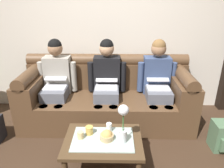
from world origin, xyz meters
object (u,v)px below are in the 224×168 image
Objects in this scene: person_left at (56,79)px; snack_bowl at (107,136)px; person_right at (157,80)px; coffee_table at (103,143)px; cup_far_center at (80,135)px; cup_near_left at (89,130)px; couch at (107,97)px; cup_near_right at (109,127)px; flower_vase at (123,121)px; person_middle at (107,79)px.

snack_bowl is (0.77, -1.04, -0.22)m from person_left.
coffee_table is (-0.73, -1.03, -0.32)m from person_right.
cup_near_left is at bearing 43.73° from cup_far_center.
person_left is 1.46m from person_right.
snack_bowl is at bearing -87.77° from couch.
cup_far_center is at bearing 179.12° from coffee_table.
person_right is at bearing 53.22° from cup_near_right.
flower_vase reaches higher than cup_far_center.
cup_near_right is at bearing 24.15° from cup_far_center.
cup_near_left is at bearing -166.09° from cup_near_right.
person_left reaches higher than flower_vase.
cup_near_left is (-0.15, -0.95, -0.22)m from person_middle.
cup_near_right is (0.06, 0.13, 0.11)m from coffee_table.
coffee_table is at bearing -90.00° from couch.
person_right reaches higher than flower_vase.
cup_near_left is (-0.19, 0.09, 0.00)m from snack_bowl.
person_middle is at bearing -90.00° from couch.
flower_vase is 2.92× the size of snack_bowl.
snack_bowl reaches higher than cup_near_right.
snack_bowl is at bearing -25.73° from cup_near_left.
couch is at bearing 90.00° from person_middle.
cup_near_left is 0.22m from cup_near_right.
coffee_table is at bearing 169.30° from flower_vase.
person_middle reaches higher than cup_far_center.
cup_near_right is (0.06, -0.90, 0.08)m from couch.
person_middle is at bearing 81.00° from cup_near_left.
cup_far_center is (-0.23, -1.03, -0.22)m from person_middle.
flower_vase is at bearing -18.90° from cup_near_left.
snack_bowl reaches higher than cup_near_left.
cup_near_left is at bearing 154.27° from snack_bowl.
cup_far_center is (-0.23, -1.03, 0.07)m from couch.
person_left is 1.21m from cup_near_right.
person_right reaches higher than cup_near_left.
snack_bowl is at bearing -2.68° from cup_far_center.
couch is 0.78m from person_left.
person_left reaches higher than cup_near_right.
person_middle reaches higher than cup_near_left.
person_middle is 15.53× the size of cup_far_center.
coffee_table is at bearing -0.88° from cup_far_center.
person_right is at bearing 54.72° from coffee_table.
couch is 0.29m from person_middle.
snack_bowl is 0.21m from cup_near_left.
cup_far_center is (-0.23, 0.00, 0.10)m from coffee_table.
person_middle is 1.00× the size of person_right.
couch is at bearing 77.27° from cup_far_center.
person_right is (0.73, -0.00, 0.00)m from person_middle.
person_left is at bearing -180.00° from person_right.
person_middle is 0.92m from cup_near_right.
flower_vase is 4.68× the size of cup_near_left.
couch is 1.12m from flower_vase.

